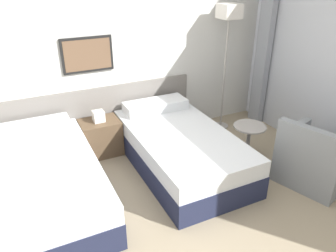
{
  "coord_description": "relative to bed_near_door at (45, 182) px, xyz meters",
  "views": [
    {
      "loc": [
        -1.2,
        -2.06,
        2.3
      ],
      "look_at": [
        0.27,
        0.96,
        0.63
      ],
      "focal_mm": 35.0,
      "sensor_mm": 36.0,
      "label": 1
    }
  ],
  "objects": [
    {
      "name": "bed_near_door",
      "position": [
        0.0,
        0.0,
        0.0
      ],
      "size": [
        1.08,
        1.97,
        0.61
      ],
      "color": "#1E233D",
      "rests_on": "ground_plane"
    },
    {
      "name": "ground_plane",
      "position": [
        1.13,
        -1.03,
        -0.25
      ],
      "size": [
        16.0,
        16.0,
        0.0
      ],
      "primitive_type": "plane",
      "color": "gray"
    },
    {
      "name": "side_table",
      "position": [
        2.44,
        -0.27,
        0.09
      ],
      "size": [
        0.41,
        0.41,
        0.49
      ],
      "color": "gray",
      "rests_on": "ground_plane"
    },
    {
      "name": "bed_near_window",
      "position": [
        1.6,
        0.0,
        0.0
      ],
      "size": [
        1.08,
        1.97,
        0.61
      ],
      "color": "#1E233D",
      "rests_on": "ground_plane"
    },
    {
      "name": "floor_lamp",
      "position": [
        2.69,
        0.7,
        1.31
      ],
      "size": [
        0.27,
        0.27,
        1.82
      ],
      "color": "#9E9993",
      "rests_on": "ground_plane"
    },
    {
      "name": "nightstand",
      "position": [
        0.8,
        0.73,
        -0.01
      ],
      "size": [
        0.51,
        0.39,
        0.61
      ],
      "color": "brown",
      "rests_on": "ground_plane"
    },
    {
      "name": "wall_headboard",
      "position": [
        1.11,
        1.03,
        1.05
      ],
      "size": [
        10.0,
        0.1,
        2.7
      ],
      "color": "silver",
      "rests_on": "ground_plane"
    },
    {
      "name": "armchair",
      "position": [
        2.85,
        -0.97,
        0.02
      ],
      "size": [
        0.93,
        0.9,
        0.79
      ],
      "rotation": [
        0.0,
        0.0,
        1.88
      ],
      "color": "gray",
      "rests_on": "ground_plane"
    }
  ]
}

